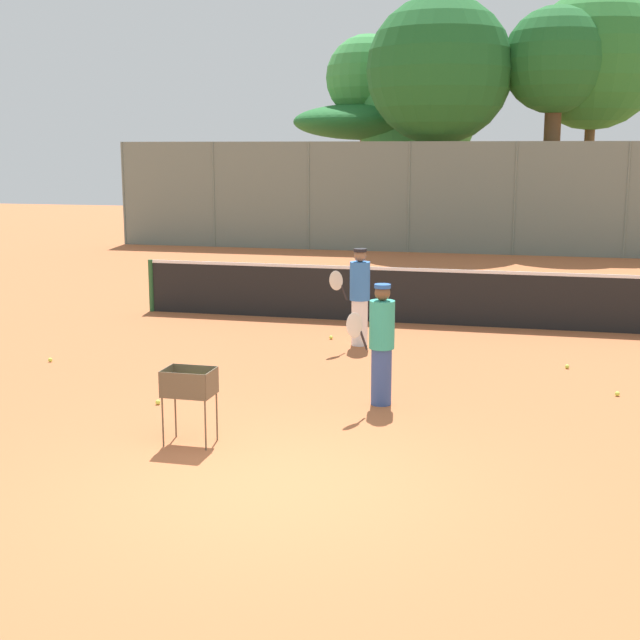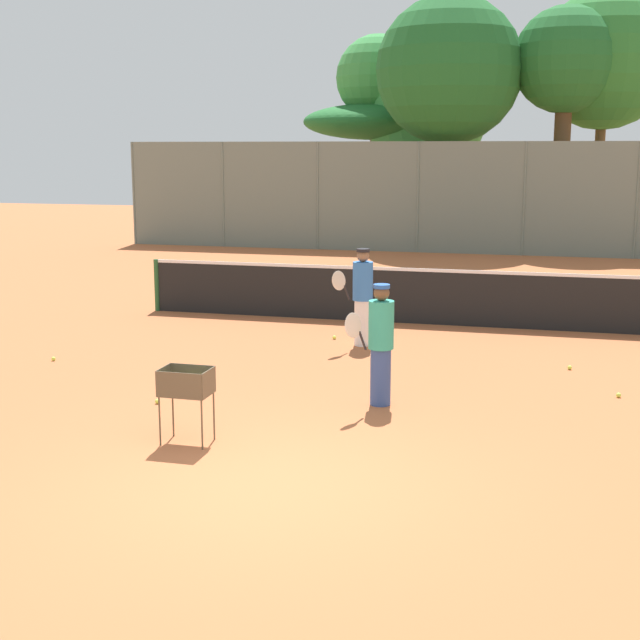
{
  "view_description": "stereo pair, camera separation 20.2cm",
  "coord_description": "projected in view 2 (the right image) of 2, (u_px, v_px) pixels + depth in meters",
  "views": [
    {
      "loc": [
        2.49,
        -8.06,
        3.31
      ],
      "look_at": [
        -0.38,
        3.54,
        1.0
      ],
      "focal_mm": 50.0,
      "sensor_mm": 36.0,
      "label": 1
    },
    {
      "loc": [
        2.69,
        -8.01,
        3.31
      ],
      "look_at": [
        -0.38,
        3.54,
        1.0
      ],
      "focal_mm": 50.0,
      "sensor_mm": 36.0,
      "label": 2
    }
  ],
  "objects": [
    {
      "name": "tree_5",
      "position": [
        449.0,
        71.0,
        29.07
      ],
      "size": [
        4.8,
        4.8,
        8.22
      ],
      "color": "brown",
      "rests_on": "ground_plane"
    },
    {
      "name": "player_red_cap",
      "position": [
        380.0,
        343.0,
        11.53
      ],
      "size": [
        0.56,
        0.78,
        1.6
      ],
      "rotation": [
        0.0,
        0.0,
        4.15
      ],
      "color": "#334C8C",
      "rests_on": "ground_plane"
    },
    {
      "name": "tennis_ball_3",
      "position": [
        334.0,
        337.0,
        15.67
      ],
      "size": [
        0.07,
        0.07,
        0.07
      ],
      "primitive_type": "sphere",
      "color": "#D1E54C",
      "rests_on": "ground_plane"
    },
    {
      "name": "ground_plane",
      "position": [
        266.0,
        485.0,
        8.91
      ],
      "size": [
        80.0,
        80.0,
        0.0
      ],
      "primitive_type": "plane",
      "color": "#B26038"
    },
    {
      "name": "player_white_outfit",
      "position": [
        362.0,
        296.0,
        15.04
      ],
      "size": [
        0.62,
        0.76,
        1.66
      ],
      "rotation": [
        0.0,
        0.0,
        4.07
      ],
      "color": "white",
      "rests_on": "ground_plane"
    },
    {
      "name": "tennis_ball_2",
      "position": [
        619.0,
        395.0,
        12.01
      ],
      "size": [
        0.07,
        0.07,
        0.07
      ],
      "primitive_type": "sphere",
      "color": "#D1E54C",
      "rests_on": "ground_plane"
    },
    {
      "name": "tree_3",
      "position": [
        378.0,
        79.0,
        33.05
      ],
      "size": [
        3.16,
        3.16,
        7.46
      ],
      "color": "brown",
      "rests_on": "ground_plane"
    },
    {
      "name": "tree_2",
      "position": [
        374.0,
        122.0,
        33.43
      ],
      "size": [
        5.36,
        5.36,
        4.95
      ],
      "color": "brown",
      "rests_on": "ground_plane"
    },
    {
      "name": "tennis_net",
      "position": [
        408.0,
        295.0,
        17.01
      ],
      "size": [
        10.56,
        0.1,
        1.07
      ],
      "color": "#26592D",
      "rests_on": "ground_plane"
    },
    {
      "name": "tennis_ball_1",
      "position": [
        570.0,
        368.0,
        13.52
      ],
      "size": [
        0.07,
        0.07,
        0.07
      ],
      "primitive_type": "sphere",
      "color": "#D1E54C",
      "rests_on": "ground_plane"
    },
    {
      "name": "back_fence",
      "position": [
        470.0,
        198.0,
        28.02
      ],
      "size": [
        23.31,
        0.08,
        3.52
      ],
      "color": "slate",
      "rests_on": "ground_plane"
    },
    {
      "name": "parked_car",
      "position": [
        334.0,
        223.0,
        32.1
      ],
      "size": [
        4.2,
        1.7,
        1.6
      ],
      "color": "#B2B7BC",
      "rests_on": "ground_plane"
    },
    {
      "name": "tree_1",
      "position": [
        426.0,
        113.0,
        33.14
      ],
      "size": [
        4.61,
        4.61,
        6.92
      ],
      "color": "brown",
      "rests_on": "ground_plane"
    },
    {
      "name": "ball_cart",
      "position": [
        186.0,
        388.0,
        10.05
      ],
      "size": [
        0.56,
        0.41,
        0.87
      ],
      "color": "brown",
      "rests_on": "ground_plane"
    },
    {
      "name": "tennis_ball_4",
      "position": [
        53.0,
        359.0,
        14.09
      ],
      "size": [
        0.07,
        0.07,
        0.07
      ],
      "primitive_type": "sphere",
      "color": "#D1E54C",
      "rests_on": "ground_plane"
    },
    {
      "name": "tree_0",
      "position": [
        605.0,
        60.0,
        29.36
      ],
      "size": [
        4.55,
        4.55,
        8.45
      ],
      "color": "brown",
      "rests_on": "ground_plane"
    },
    {
      "name": "tennis_ball_5",
      "position": [
        158.0,
        401.0,
        11.72
      ],
      "size": [
        0.07,
        0.07,
        0.07
      ],
      "primitive_type": "sphere",
      "color": "#D1E54C",
      "rests_on": "ground_plane"
    },
    {
      "name": "tree_4",
      "position": [
        566.0,
        64.0,
        28.5
      ],
      "size": [
        3.4,
        3.4,
        7.8
      ],
      "color": "brown",
      "rests_on": "ground_plane"
    }
  ]
}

